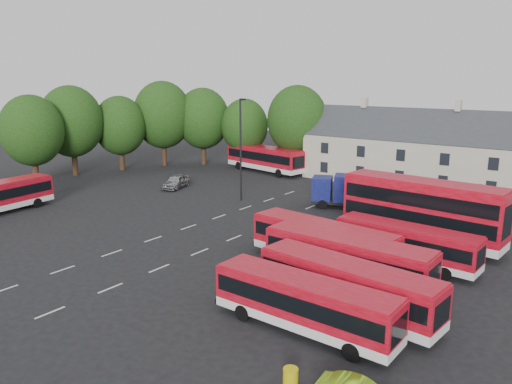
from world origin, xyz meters
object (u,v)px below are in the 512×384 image
silver_car (176,181)px  lamppost (241,147)px  grit_bin (291,377)px  bus_dd_south (422,208)px  bus_row_a (304,300)px  box_truck (352,190)px

silver_car → lamppost: size_ratio=0.43×
grit_bin → bus_dd_south: bearing=94.8°
bus_dd_south → silver_car: bus_dd_south is taller
grit_bin → bus_row_a: bearing=114.3°
bus_dd_south → grit_bin: bus_dd_south is taller
silver_car → lamppost: (9.69, -0.22, 4.81)m
silver_car → lamppost: bearing=-19.1°
bus_row_a → lamppost: (-19.39, 19.59, 3.91)m
grit_bin → lamppost: lamppost is taller
box_truck → silver_car: size_ratio=1.72×
bus_dd_south → grit_bin: (1.80, -21.33, -2.43)m
bus_dd_south → box_truck: bearing=148.6°
silver_car → box_truck: bearing=-7.4°
bus_row_a → lamppost: lamppost is taller
box_truck → lamppost: bearing=177.3°
box_truck → silver_car: 20.68m
bus_dd_south → lamppost: bearing=177.2°
box_truck → lamppost: 11.93m
grit_bin → silver_car: bearing=142.2°
bus_dd_south → bus_row_a: bearing=-85.8°
bus_dd_south → box_truck: bus_dd_south is taller
lamppost → silver_car: bearing=178.7°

